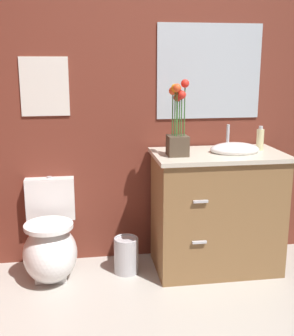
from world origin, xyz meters
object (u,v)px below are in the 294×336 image
vanity_cabinet (217,210)px  soap_bottle (260,139)px  trash_bin (126,255)px  wall_mirror (209,72)px  wall_poster (45,87)px  flower_vase (178,129)px  toilet (50,245)px

vanity_cabinet → soap_bottle: 0.61m
soap_bottle → trash_bin: bearing=-177.8°
wall_mirror → wall_poster: bearing=180.0°
wall_mirror → vanity_cabinet: bearing=-89.5°
vanity_cabinet → trash_bin: vanity_cabinet is taller
soap_bottle → trash_bin: (-1.00, -0.04, -0.83)m
flower_vase → wall_poster: bearing=159.1°
flower_vase → soap_bottle: size_ratio=2.92×
toilet → soap_bottle: soap_bottle is taller
vanity_cabinet → trash_bin: (-0.68, 0.01, -0.32)m
toilet → wall_poster: 1.14m
toilet → wall_poster: wall_poster is taller
wall_poster → toilet: bearing=-90.0°
soap_bottle → wall_poster: 1.61m
soap_bottle → wall_poster: bearing=170.9°
trash_bin → wall_mirror: 1.50m
wall_mirror → flower_vase: bearing=-132.3°
flower_vase → trash_bin: flower_vase is taller
toilet → flower_vase: flower_vase is taller
flower_vase → trash_bin: 1.01m
soap_bottle → trash_bin: size_ratio=0.66×
soap_bottle → trash_bin: soap_bottle is taller
vanity_cabinet → wall_mirror: bearing=90.5°
toilet → wall_mirror: bearing=12.4°
vanity_cabinet → wall_mirror: 1.04m
flower_vase → wall_mirror: 0.60m
flower_vase → soap_bottle: flower_vase is taller
vanity_cabinet → wall_poster: bearing=166.5°
vanity_cabinet → flower_vase: flower_vase is taller
trash_bin → soap_bottle: bearing=2.2°
vanity_cabinet → wall_poster: size_ratio=2.54×
vanity_cabinet → wall_poster: 1.54m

